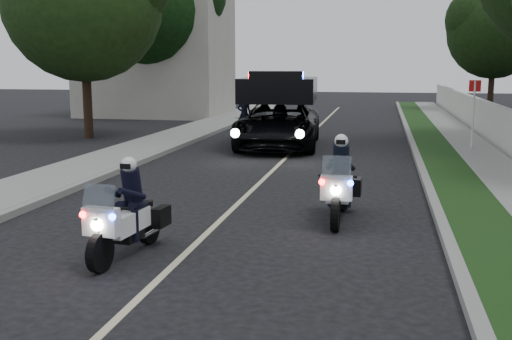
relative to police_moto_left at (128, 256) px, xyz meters
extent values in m
plane|color=black|center=(0.84, -0.32, 0.00)|extent=(120.00, 120.00, 0.00)
cube|color=gray|center=(4.94, 9.68, 0.07)|extent=(0.20, 60.00, 0.15)
cube|color=#193814|center=(5.64, 9.68, 0.08)|extent=(1.20, 60.00, 0.16)
cube|color=gray|center=(6.94, 9.68, 0.08)|extent=(1.40, 60.00, 0.16)
cube|color=gray|center=(-3.26, 9.68, 0.07)|extent=(0.20, 60.00, 0.15)
cube|color=gray|center=(-4.36, 9.68, 0.08)|extent=(2.00, 60.00, 0.16)
cube|color=#A8A396|center=(-9.16, 25.68, 3.50)|extent=(8.00, 6.00, 7.00)
cube|color=#BFB78C|center=(0.84, 9.68, 0.00)|extent=(0.12, 50.00, 0.01)
imported|color=black|center=(0.17, 13.13, 0.00)|extent=(3.23, 6.21, 2.93)
imported|color=black|center=(-1.63, 15.50, 0.00)|extent=(0.60, 1.69, 0.88)
imported|color=black|center=(-1.63, 15.50, 0.00)|extent=(0.60, 0.44, 1.55)
camera|label=1|loc=(3.79, -8.55, 2.94)|focal=42.90mm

